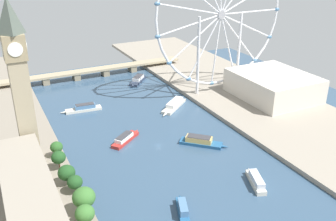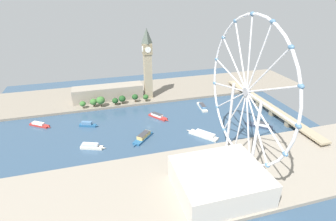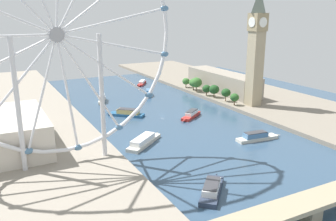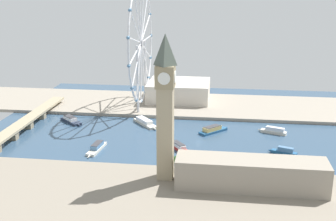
{
  "view_description": "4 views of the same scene",
  "coord_description": "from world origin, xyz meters",
  "px_view_note": "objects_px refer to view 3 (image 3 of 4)",
  "views": [
    {
      "loc": [
        -92.19,
        -196.97,
        121.0
      ],
      "look_at": [
        18.48,
        22.77,
        12.3
      ],
      "focal_mm": 40.65,
      "sensor_mm": 36.0,
      "label": 1
    },
    {
      "loc": [
        256.51,
        -50.7,
        144.66
      ],
      "look_at": [
        -7.09,
        24.82,
        13.11
      ],
      "focal_mm": 28.04,
      "sensor_mm": 36.0,
      "label": 2
    },
    {
      "loc": [
        118.99,
        238.04,
        78.39
      ],
      "look_at": [
        2.58,
        14.81,
        7.96
      ],
      "focal_mm": 37.88,
      "sensor_mm": 36.0,
      "label": 3
    },
    {
      "loc": [
        -335.3,
        -19.03,
        127.01
      ],
      "look_at": [
        21.21,
        27.65,
        19.38
      ],
      "focal_mm": 46.74,
      "sensor_mm": 36.0,
      "label": 4
    }
  ],
  "objects_px": {
    "river_bridge": "(332,196)",
    "parliament_block": "(222,82)",
    "tour_boat_3": "(212,189)",
    "ferris_wheel": "(57,36)",
    "tour_boat_5": "(144,141)",
    "tour_boat_2": "(191,115)",
    "tour_boat_4": "(142,83)",
    "tour_boat_7": "(102,99)",
    "tour_boat_1": "(148,93)",
    "tour_boat_6": "(127,113)",
    "tour_boat_0": "(257,137)",
    "clock_tower": "(256,46)"
  },
  "relations": [
    {
      "from": "tour_boat_5",
      "to": "tour_boat_2",
      "type": "bearing_deg",
      "value": -6.19
    },
    {
      "from": "tour_boat_0",
      "to": "tour_boat_4",
      "type": "xyz_separation_m",
      "value": [
        -5.7,
        -196.2,
        -0.4
      ]
    },
    {
      "from": "clock_tower",
      "to": "tour_boat_2",
      "type": "distance_m",
      "value": 77.17
    },
    {
      "from": "tour_boat_2",
      "to": "tour_boat_3",
      "type": "distance_m",
      "value": 117.96
    },
    {
      "from": "parliament_block",
      "to": "tour_boat_6",
      "type": "distance_m",
      "value": 113.11
    },
    {
      "from": "parliament_block",
      "to": "ferris_wheel",
      "type": "height_order",
      "value": "ferris_wheel"
    },
    {
      "from": "tour_boat_3",
      "to": "tour_boat_4",
      "type": "xyz_separation_m",
      "value": [
        -69.79,
        -239.62,
        -0.47
      ]
    },
    {
      "from": "tour_boat_1",
      "to": "parliament_block",
      "type": "bearing_deg",
      "value": 87.46
    },
    {
      "from": "tour_boat_0",
      "to": "parliament_block",
      "type": "bearing_deg",
      "value": 69.42
    },
    {
      "from": "tour_boat_6",
      "to": "tour_boat_7",
      "type": "bearing_deg",
      "value": -42.12
    },
    {
      "from": "tour_boat_1",
      "to": "tour_boat_5",
      "type": "height_order",
      "value": "tour_boat_1"
    },
    {
      "from": "tour_boat_0",
      "to": "tour_boat_4",
      "type": "height_order",
      "value": "tour_boat_0"
    },
    {
      "from": "tour_boat_0",
      "to": "tour_boat_2",
      "type": "bearing_deg",
      "value": 105.7
    },
    {
      "from": "clock_tower",
      "to": "tour_boat_5",
      "type": "xyz_separation_m",
      "value": [
        114.34,
        34.43,
        -49.56
      ]
    },
    {
      "from": "tour_boat_2",
      "to": "ferris_wheel",
      "type": "bearing_deg",
      "value": -11.89
    },
    {
      "from": "tour_boat_5",
      "to": "tour_boat_7",
      "type": "xyz_separation_m",
      "value": [
        -9.21,
        -114.09,
        0.24
      ]
    },
    {
      "from": "tour_boat_1",
      "to": "tour_boat_6",
      "type": "height_order",
      "value": "tour_boat_1"
    },
    {
      "from": "tour_boat_3",
      "to": "tour_boat_4",
      "type": "relative_size",
      "value": 1.06
    },
    {
      "from": "river_bridge",
      "to": "tour_boat_6",
      "type": "distance_m",
      "value": 167.48
    },
    {
      "from": "ferris_wheel",
      "to": "tour_boat_6",
      "type": "distance_m",
      "value": 116.29
    },
    {
      "from": "parliament_block",
      "to": "tour_boat_1",
      "type": "xyz_separation_m",
      "value": [
        66.04,
        -28.53,
        -10.12
      ]
    },
    {
      "from": "tour_boat_3",
      "to": "tour_boat_5",
      "type": "distance_m",
      "value": 69.6
    },
    {
      "from": "clock_tower",
      "to": "ferris_wheel",
      "type": "height_order",
      "value": "ferris_wheel"
    },
    {
      "from": "tour_boat_4",
      "to": "tour_boat_7",
      "type": "relative_size",
      "value": 1.0
    },
    {
      "from": "tour_boat_3",
      "to": "parliament_block",
      "type": "bearing_deg",
      "value": 5.07
    },
    {
      "from": "tour_boat_0",
      "to": "tour_boat_1",
      "type": "xyz_separation_m",
      "value": [
        10.11,
        -143.29,
        0.23
      ]
    },
    {
      "from": "river_bridge",
      "to": "tour_boat_5",
      "type": "bearing_deg",
      "value": -69.77
    },
    {
      "from": "parliament_block",
      "to": "tour_boat_3",
      "type": "relative_size",
      "value": 3.43
    },
    {
      "from": "tour_boat_3",
      "to": "tour_boat_7",
      "type": "relative_size",
      "value": 1.07
    },
    {
      "from": "river_bridge",
      "to": "tour_boat_6",
      "type": "bearing_deg",
      "value": -81.37
    },
    {
      "from": "ferris_wheel",
      "to": "parliament_block",
      "type": "bearing_deg",
      "value": -149.58
    },
    {
      "from": "tour_boat_1",
      "to": "tour_boat_6",
      "type": "bearing_deg",
      "value": -17.53
    },
    {
      "from": "parliament_block",
      "to": "tour_boat_5",
      "type": "distance_m",
      "value": 151.54
    },
    {
      "from": "river_bridge",
      "to": "tour_boat_3",
      "type": "distance_m",
      "value": 49.24
    },
    {
      "from": "river_bridge",
      "to": "parliament_block",
      "type": "bearing_deg",
      "value": -113.73
    },
    {
      "from": "clock_tower",
      "to": "parliament_block",
      "type": "xyz_separation_m",
      "value": [
        -8.13,
        -54.2,
        -39.25
      ]
    },
    {
      "from": "tour_boat_1",
      "to": "tour_boat_7",
      "type": "height_order",
      "value": "tour_boat_1"
    },
    {
      "from": "ferris_wheel",
      "to": "river_bridge",
      "type": "height_order",
      "value": "ferris_wheel"
    },
    {
      "from": "parliament_block",
      "to": "tour_boat_3",
      "type": "distance_m",
      "value": 198.83
    },
    {
      "from": "tour_boat_2",
      "to": "tour_boat_6",
      "type": "height_order",
      "value": "tour_boat_6"
    },
    {
      "from": "ferris_wheel",
      "to": "tour_boat_0",
      "type": "relative_size",
      "value": 3.8
    },
    {
      "from": "river_bridge",
      "to": "tour_boat_7",
      "type": "bearing_deg",
      "value": -82.43
    },
    {
      "from": "parliament_block",
      "to": "ferris_wheel",
      "type": "bearing_deg",
      "value": 30.42
    },
    {
      "from": "tour_boat_0",
      "to": "tour_boat_6",
      "type": "xyz_separation_m",
      "value": [
        53.58,
        -88.35,
        0.2
      ]
    },
    {
      "from": "ferris_wheel",
      "to": "tour_boat_6",
      "type": "xyz_separation_m",
      "value": [
        -61.81,
        -74.18,
        -64.81
      ]
    },
    {
      "from": "ferris_wheel",
      "to": "tour_boat_1",
      "type": "bearing_deg",
      "value": -129.19
    },
    {
      "from": "parliament_block",
      "to": "clock_tower",
      "type": "bearing_deg",
      "value": 81.47
    },
    {
      "from": "tour_boat_7",
      "to": "tour_boat_1",
      "type": "bearing_deg",
      "value": 114.68
    },
    {
      "from": "tour_boat_6",
      "to": "tour_boat_3",
      "type": "bearing_deg",
      "value": 129.17
    },
    {
      "from": "tour_boat_4",
      "to": "tour_boat_3",
      "type": "bearing_deg",
      "value": 18.2
    }
  ]
}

